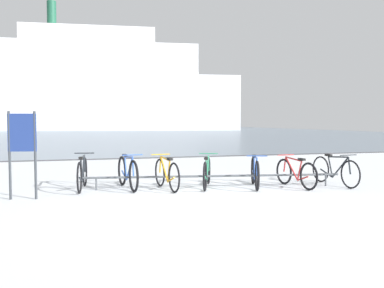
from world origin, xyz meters
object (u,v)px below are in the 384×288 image
at_px(bicycle_1, 128,173).
at_px(bicycle_2, 167,174).
at_px(bicycle_4, 255,172).
at_px(ferry_ship, 95,88).
at_px(info_sign, 22,141).
at_px(bicycle_3, 207,172).
at_px(bicycle_0, 82,174).
at_px(bicycle_6, 335,171).
at_px(bicycle_5, 296,173).

height_order(bicycle_1, bicycle_2, bicycle_1).
bearing_deg(bicycle_4, ferry_ship, 90.63).
bearing_deg(bicycle_2, info_sign, -172.78).
bearing_deg(ferry_ship, bicycle_4, -89.37).
relative_size(bicycle_2, bicycle_3, 0.99).
height_order(bicycle_0, info_sign, info_sign).
bearing_deg(bicycle_0, bicycle_6, -9.52).
relative_size(bicycle_0, bicycle_3, 1.04).
bearing_deg(ferry_ship, bicycle_2, -91.27).
bearing_deg(bicycle_0, bicycle_3, -9.00).
bearing_deg(ferry_ship, bicycle_3, -90.36).
bearing_deg(info_sign, bicycle_5, -1.32).
bearing_deg(bicycle_5, bicycle_1, 167.38).
xyz_separation_m(bicycle_3, info_sign, (-3.98, -0.41, 0.82)).
relative_size(bicycle_0, bicycle_1, 0.96).
bearing_deg(bicycle_5, bicycle_0, 168.34).
xyz_separation_m(bicycle_5, info_sign, (-6.01, 0.14, 0.84)).
height_order(bicycle_1, bicycle_4, bicycle_1).
bearing_deg(bicycle_3, info_sign, -174.06).
bearing_deg(info_sign, bicycle_6, -1.05).
xyz_separation_m(bicycle_2, ferry_ship, (1.37, 62.05, 6.70)).
bearing_deg(bicycle_0, ferry_ship, 87.00).
height_order(bicycle_0, ferry_ship, ferry_ship).
bearing_deg(bicycle_6, ferry_ship, 92.47).
bearing_deg(ferry_ship, bicycle_5, -88.51).
height_order(bicycle_1, info_sign, info_sign).
distance_m(bicycle_2, ferry_ship, 62.42).
distance_m(bicycle_3, info_sign, 4.09).
bearing_deg(bicycle_1, ferry_ship, 87.94).
bearing_deg(ferry_ship, bicycle_1, -92.06).
bearing_deg(bicycle_3, bicycle_2, -178.02).
height_order(bicycle_5, info_sign, info_sign).
bearing_deg(info_sign, bicycle_2, 7.22).
bearing_deg(bicycle_0, bicycle_5, -11.66).
bearing_deg(bicycle_4, bicycle_6, -6.40).
relative_size(bicycle_1, info_sign, 1.01).
bearing_deg(info_sign, bicycle_1, 18.48).
xyz_separation_m(bicycle_3, ferry_ship, (0.39, 62.01, 6.71)).
bearing_deg(info_sign, bicycle_4, 1.08).
height_order(bicycle_4, ferry_ship, ferry_ship).
bearing_deg(bicycle_5, info_sign, 178.68).
distance_m(bicycle_0, info_sign, 1.65).
xyz_separation_m(bicycle_5, ferry_ship, (-1.63, 62.57, 6.72)).
distance_m(info_sign, ferry_ship, 62.86).
distance_m(bicycle_4, info_sign, 5.14).
distance_m(bicycle_2, bicycle_4, 2.08).
bearing_deg(bicycle_6, info_sign, 178.95).
distance_m(bicycle_0, bicycle_4, 3.99).
bearing_deg(bicycle_1, info_sign, -161.52).
bearing_deg(bicycle_0, bicycle_1, -7.95).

